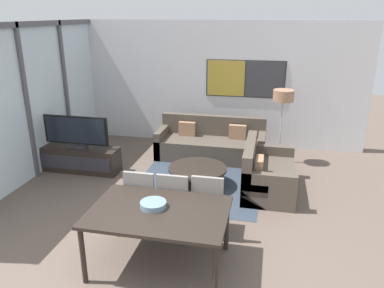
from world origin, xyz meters
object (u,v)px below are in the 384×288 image
(coffee_table, at_px, (198,172))
(dining_table, at_px, (159,215))
(sofa_side, at_px, (264,175))
(floor_lamp, at_px, (283,100))
(dining_chair_centre, at_px, (175,199))
(dining_chair_right, at_px, (209,201))
(tv_console, at_px, (79,159))
(sofa_main, at_px, (211,145))
(television, at_px, (76,132))
(dining_chair_left, at_px, (143,196))
(fruit_bowl, at_px, (153,204))

(coffee_table, relative_size, dining_table, 0.64)
(sofa_side, xyz_separation_m, dining_table, (-1.17, -2.36, 0.41))
(coffee_table, relative_size, floor_lamp, 0.68)
(sofa_side, xyz_separation_m, dining_chair_centre, (-1.17, -1.63, 0.25))
(coffee_table, height_order, dining_chair_right, dining_chair_right)
(tv_console, xyz_separation_m, dining_table, (2.40, -2.47, 0.45))
(sofa_main, bearing_deg, tv_console, -152.06)
(coffee_table, distance_m, floor_lamp, 2.29)
(television, relative_size, sofa_side, 0.89)
(tv_console, xyz_separation_m, dining_chair_right, (2.86, -1.69, 0.28))
(dining_chair_centre, relative_size, floor_lamp, 0.62)
(coffee_table, bearing_deg, sofa_main, 90.00)
(dining_chair_centre, xyz_separation_m, floor_lamp, (1.42, 3.01, 0.79))
(dining_chair_left, distance_m, dining_chair_centre, 0.46)
(coffee_table, xyz_separation_m, floor_lamp, (1.42, 1.46, 1.05))
(television, xyz_separation_m, dining_chair_centre, (2.40, -1.74, -0.27))
(dining_chair_left, relative_size, fruit_bowl, 2.98)
(dining_chair_centre, bearing_deg, coffee_table, 89.82)
(fruit_bowl, bearing_deg, dining_chair_centre, 83.01)
(dining_chair_left, bearing_deg, dining_chair_right, 3.31)
(coffee_table, distance_m, fruit_bowl, 2.29)
(sofa_main, distance_m, dining_chair_centre, 3.03)
(sofa_main, relative_size, dining_chair_right, 2.41)
(tv_console, bearing_deg, coffee_table, -4.47)
(dining_chair_left, xyz_separation_m, fruit_bowl, (0.38, -0.67, 0.27))
(dining_chair_centre, bearing_deg, fruit_bowl, -96.99)
(dining_table, bearing_deg, coffee_table, 89.88)
(floor_lamp, bearing_deg, fruit_bowl, -112.24)
(sofa_main, bearing_deg, dining_chair_left, -98.78)
(dining_table, relative_size, dining_chair_right, 1.73)
(dining_table, xyz_separation_m, dining_chair_right, (0.46, 0.78, -0.16))
(television, relative_size, dining_chair_right, 1.39)
(coffee_table, bearing_deg, tv_console, 175.53)
(television, relative_size, dining_table, 0.80)
(television, bearing_deg, dining_chair_left, -42.08)
(tv_console, relative_size, floor_lamp, 1.06)
(television, relative_size, dining_chair_centre, 1.39)
(sofa_main, distance_m, floor_lamp, 1.76)
(tv_console, distance_m, dining_chair_left, 2.62)
(coffee_table, relative_size, dining_chair_centre, 1.11)
(coffee_table, xyz_separation_m, dining_chair_right, (0.46, -1.51, 0.26))
(floor_lamp, bearing_deg, sofa_side, -100.41)
(dining_chair_right, bearing_deg, dining_table, -120.67)
(dining_table, bearing_deg, tv_console, 134.12)
(dining_chair_right, height_order, floor_lamp, floor_lamp)
(dining_table, xyz_separation_m, dining_chair_centre, (0.00, 0.73, -0.16))
(sofa_side, relative_size, fruit_bowl, 4.66)
(sofa_side, xyz_separation_m, fruit_bowl, (-1.25, -2.30, 0.52))
(dining_table, relative_size, dining_chair_left, 1.73)
(television, relative_size, coffee_table, 1.25)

